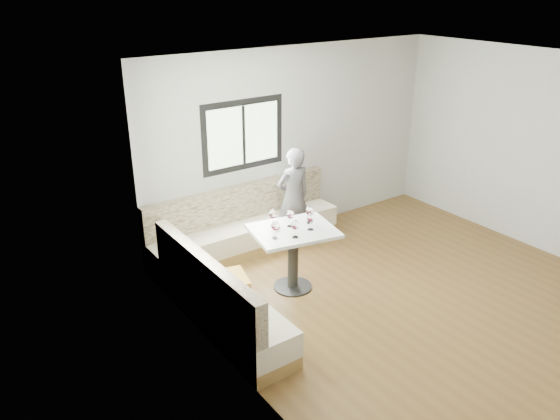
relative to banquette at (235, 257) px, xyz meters
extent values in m
cube|color=brown|center=(1.59, -1.63, -0.33)|extent=(5.00, 5.00, 0.01)
cube|color=white|center=(1.59, -1.63, 2.47)|extent=(5.00, 5.00, 0.01)
cube|color=#B7B7B2|center=(1.59, 0.87, 1.07)|extent=(5.00, 0.01, 2.80)
cube|color=#B7B7B2|center=(-0.91, -1.63, 1.07)|extent=(0.01, 5.00, 2.80)
cube|color=#B7B7B2|center=(4.09, -1.63, 1.07)|extent=(0.01, 5.00, 2.80)
cube|color=black|center=(0.69, 0.86, 1.32)|extent=(1.30, 0.02, 1.00)
cube|color=black|center=(-0.90, -0.73, 1.32)|extent=(0.02, 1.30, 1.00)
cube|color=olive|center=(0.54, 0.60, -0.25)|extent=(2.90, 0.55, 0.16)
cube|color=beige|center=(0.54, 0.60, -0.03)|extent=(2.90, 0.55, 0.29)
cube|color=beige|center=(0.54, 0.80, 0.37)|extent=(2.90, 0.14, 0.50)
cube|color=olive|center=(-0.63, -0.80, -0.25)|extent=(0.55, 2.25, 0.16)
cube|color=beige|center=(-0.63, -0.80, -0.03)|extent=(0.55, 2.25, 0.29)
cube|color=beige|center=(-0.84, -0.80, 0.37)|extent=(0.14, 2.25, 0.50)
cube|color=gold|center=(-0.55, -0.76, 0.18)|extent=(0.53, 0.53, 0.13)
cylinder|color=black|center=(0.50, -0.58, -0.32)|extent=(0.49, 0.49, 0.02)
cylinder|color=black|center=(0.50, -0.58, 0.06)|extent=(0.13, 0.13, 0.78)
cube|color=silver|center=(0.50, -0.58, 0.47)|extent=(1.14, 0.97, 0.04)
imported|color=#514D53|center=(1.26, 0.45, 0.40)|extent=(0.55, 0.38, 1.47)
cylinder|color=white|center=(0.34, -0.44, 0.51)|extent=(0.10, 0.10, 0.04)
sphere|color=black|center=(0.35, -0.43, 0.52)|extent=(0.02, 0.02, 0.02)
sphere|color=black|center=(0.32, -0.43, 0.52)|extent=(0.02, 0.02, 0.02)
sphere|color=black|center=(0.34, -0.46, 0.52)|extent=(0.02, 0.02, 0.02)
cylinder|color=white|center=(0.18, -0.66, 0.49)|extent=(0.07, 0.07, 0.01)
cylinder|color=white|center=(0.18, -0.66, 0.54)|extent=(0.01, 0.01, 0.10)
ellipsoid|color=white|center=(0.18, -0.66, 0.65)|extent=(0.10, 0.10, 0.12)
cylinder|color=#4A0714|center=(0.18, -0.66, 0.62)|extent=(0.07, 0.07, 0.02)
cylinder|color=white|center=(0.38, -0.78, 0.49)|extent=(0.07, 0.07, 0.01)
cylinder|color=white|center=(0.38, -0.78, 0.54)|extent=(0.01, 0.01, 0.10)
ellipsoid|color=white|center=(0.38, -0.78, 0.65)|extent=(0.10, 0.10, 0.12)
cylinder|color=#4A0714|center=(0.38, -0.78, 0.62)|extent=(0.07, 0.07, 0.02)
cylinder|color=white|center=(0.66, -0.71, 0.49)|extent=(0.07, 0.07, 0.01)
cylinder|color=white|center=(0.66, -0.71, 0.54)|extent=(0.01, 0.01, 0.10)
ellipsoid|color=white|center=(0.66, -0.71, 0.65)|extent=(0.10, 0.10, 0.12)
cylinder|color=#4A0714|center=(0.66, -0.71, 0.62)|extent=(0.07, 0.07, 0.02)
cylinder|color=white|center=(0.52, -0.49, 0.49)|extent=(0.07, 0.07, 0.01)
cylinder|color=white|center=(0.52, -0.49, 0.54)|extent=(0.01, 0.01, 0.10)
ellipsoid|color=white|center=(0.52, -0.49, 0.65)|extent=(0.10, 0.10, 0.12)
cylinder|color=#4A0714|center=(0.52, -0.49, 0.62)|extent=(0.07, 0.07, 0.02)
cylinder|color=white|center=(0.77, -0.55, 0.49)|extent=(0.07, 0.07, 0.01)
cylinder|color=white|center=(0.77, -0.55, 0.54)|extent=(0.01, 0.01, 0.10)
ellipsoid|color=white|center=(0.77, -0.55, 0.65)|extent=(0.10, 0.10, 0.12)
cylinder|color=#4A0714|center=(0.77, -0.55, 0.62)|extent=(0.07, 0.07, 0.02)
cylinder|color=white|center=(0.35, -0.36, 0.49)|extent=(0.07, 0.07, 0.01)
cylinder|color=white|center=(0.35, -0.36, 0.54)|extent=(0.01, 0.01, 0.10)
ellipsoid|color=white|center=(0.35, -0.36, 0.65)|extent=(0.10, 0.10, 0.12)
cylinder|color=#4A0714|center=(0.35, -0.36, 0.62)|extent=(0.07, 0.07, 0.02)
camera|label=1|loc=(-3.09, -5.43, 3.34)|focal=35.00mm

